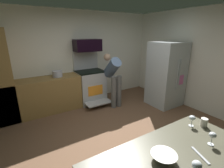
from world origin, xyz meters
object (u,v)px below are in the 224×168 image
wine_glass_near (192,118)px  microwave (87,45)px  person_cook (113,76)px  mixing_bowl_small (164,157)px  wine_glass_far (197,166)px  refrigerator (166,74)px  stock_pot (57,74)px  mug_coffee (204,122)px  oven_range (90,85)px  wine_glass_mid (213,136)px

wine_glass_near → microwave: bearing=88.1°
person_cook → microwave: bearing=124.6°
mixing_bowl_small → wine_glass_far: size_ratio=1.41×
person_cook → wine_glass_near: size_ratio=10.20×
microwave → mixing_bowl_small: bearing=-103.5°
person_cook → wine_glass_far: (-1.23, -3.16, 0.16)m
refrigerator → wine_glass_far: size_ratio=10.47×
stock_pot → mixing_bowl_small: bearing=-88.9°
mixing_bowl_small → wine_glass_far: (0.06, -0.26, 0.09)m
mug_coffee → stock_pot: (-0.93, 3.33, 0.03)m
oven_range → wine_glass_far: oven_range is taller
mug_coffee → person_cook: bearing=81.2°
refrigerator → mug_coffee: bearing=-130.0°
oven_range → person_cook: 0.80m
refrigerator → mixing_bowl_small: 3.38m
oven_range → mug_coffee: oven_range is taller
stock_pot → wine_glass_near: bearing=-76.1°
refrigerator → wine_glass_mid: bearing=-131.2°
person_cook → wine_glass_far: size_ratio=8.53×
oven_range → microwave: 1.15m
microwave → person_cook: (0.45, -0.65, -0.79)m
refrigerator → mug_coffee: size_ratio=17.03×
wine_glass_near → mug_coffee: wine_glass_near is taller
refrigerator → wine_glass_far: bearing=-136.0°
mixing_bowl_small → wine_glass_far: bearing=-77.1°
person_cook → wine_glass_mid: (-0.71, -3.00, 0.14)m
wine_glass_mid → mixing_bowl_small: bearing=169.5°
oven_range → mug_coffee: (0.02, -3.32, 0.44)m
refrigerator → stock_pot: (-2.65, 1.28, 0.10)m
wine_glass_far → stock_pot: size_ratio=0.67×
wine_glass_far → mug_coffee: (0.80, 0.39, -0.07)m
wine_glass_near → mug_coffee: (0.13, -0.08, -0.05)m
wine_glass_near → wine_glass_far: (-0.68, -0.47, 0.02)m
oven_range → mixing_bowl_small: (-0.85, -3.45, 0.43)m
person_cook → mixing_bowl_small: (-1.29, -2.89, 0.07)m
oven_range → wine_glass_mid: size_ratio=10.28×
microwave → wine_glass_near: (-0.11, -3.33, -0.65)m
mixing_bowl_small → wine_glass_mid: 0.60m
wine_glass_mid → wine_glass_near: bearing=64.8°
microwave → wine_glass_far: 3.93m
oven_range → mixing_bowl_small: bearing=-103.8°
mixing_bowl_small → wine_glass_mid: (0.59, -0.11, 0.07)m
refrigerator → wine_glass_mid: size_ratio=12.13×
wine_glass_near → stock_pot: stock_pot is taller
person_cook → mixing_bowl_small: person_cook is taller
mixing_bowl_small → stock_pot: 3.46m
wine_glass_near → wine_glass_far: 0.83m
mixing_bowl_small → wine_glass_near: 0.77m
wine_glass_far → microwave: bearing=78.3°
microwave → refrigerator: bearing=-38.1°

